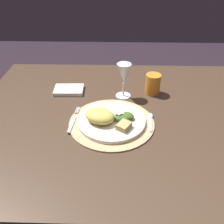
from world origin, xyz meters
TOP-DOWN VIEW (x-y plane):
  - ground_plane at (0.00, 0.00)m, footprint 6.00×6.00m
  - dining_table at (0.00, 0.00)m, footprint 1.30×0.99m
  - placemat at (-0.05, -0.07)m, footprint 0.34×0.34m
  - dinner_plate at (-0.05, -0.07)m, footprint 0.27×0.27m
  - pasta_serving at (-0.10, -0.08)m, footprint 0.15×0.13m
  - salad_greens at (-0.01, -0.06)m, footprint 0.09×0.08m
  - bread_piece at (-0.01, -0.12)m, footprint 0.06×0.07m
  - fork at (-0.21, -0.06)m, footprint 0.03×0.17m
  - spoon at (0.10, -0.04)m, footprint 0.02×0.13m
  - napkin at (-0.27, 0.18)m, footprint 0.14×0.10m
  - wine_glass at (-0.01, 0.15)m, footprint 0.07×0.07m
  - amber_tumbler at (0.13, 0.18)m, footprint 0.07×0.07m

SIDE VIEW (x-z plane):
  - ground_plane at x=0.00m, z-range 0.00..0.00m
  - dining_table at x=0.00m, z-range 0.20..0.92m
  - placemat at x=-0.05m, z-range 0.72..0.73m
  - spoon at x=0.10m, z-range 0.73..0.74m
  - fork at x=-0.21m, z-range 0.73..0.74m
  - napkin at x=-0.27m, z-range 0.72..0.74m
  - dinner_plate at x=-0.05m, z-range 0.73..0.74m
  - salad_greens at x=-0.01m, z-range 0.74..0.77m
  - bread_piece at x=-0.01m, z-range 0.74..0.77m
  - pasta_serving at x=-0.10m, z-range 0.74..0.79m
  - amber_tumbler at x=0.13m, z-range 0.72..0.82m
  - wine_glass at x=-0.01m, z-range 0.75..0.91m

